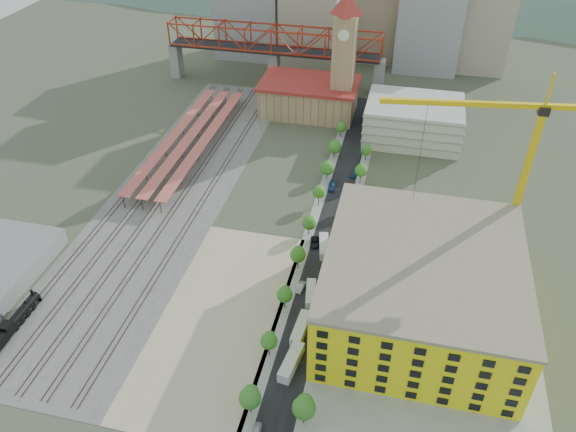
% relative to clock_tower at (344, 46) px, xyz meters
% --- Properties ---
extents(ground, '(400.00, 400.00, 0.00)m').
position_rel_clock_tower_xyz_m(ground, '(-8.00, -79.99, -28.70)').
color(ground, '#474C38').
rests_on(ground, ground).
extents(ballast_strip, '(36.00, 165.00, 0.06)m').
position_rel_clock_tower_xyz_m(ballast_strip, '(-44.00, -62.49, -28.67)').
color(ballast_strip, '#605E59').
rests_on(ballast_strip, ground).
extents(dirt_lot, '(28.00, 67.00, 0.06)m').
position_rel_clock_tower_xyz_m(dirt_lot, '(-12.00, -111.49, -28.67)').
color(dirt_lot, tan).
rests_on(dirt_lot, ground).
extents(street_asphalt, '(12.00, 170.00, 0.06)m').
position_rel_clock_tower_xyz_m(street_asphalt, '(8.00, -64.99, -28.67)').
color(street_asphalt, black).
rests_on(street_asphalt, ground).
extents(sidewalk_west, '(3.00, 170.00, 0.04)m').
position_rel_clock_tower_xyz_m(sidewalk_west, '(2.50, -64.99, -28.68)').
color(sidewalk_west, gray).
rests_on(sidewalk_west, ground).
extents(sidewalk_east, '(3.00, 170.00, 0.04)m').
position_rel_clock_tower_xyz_m(sidewalk_east, '(13.50, -64.99, -28.68)').
color(sidewalk_east, gray).
rests_on(sidewalk_east, ground).
extents(construction_pad, '(50.00, 90.00, 0.06)m').
position_rel_clock_tower_xyz_m(construction_pad, '(37.00, -99.99, -28.67)').
color(construction_pad, gray).
rests_on(construction_pad, ground).
extents(rail_tracks, '(26.56, 160.00, 0.18)m').
position_rel_clock_tower_xyz_m(rail_tracks, '(-45.80, -62.49, -28.55)').
color(rail_tracks, '#382B23').
rests_on(rail_tracks, ground).
extents(platform_canopies, '(16.00, 80.00, 4.12)m').
position_rel_clock_tower_xyz_m(platform_canopies, '(-49.00, -34.99, -24.70)').
color(platform_canopies, '#D85453').
rests_on(platform_canopies, ground).
extents(station_hall, '(38.00, 24.00, 13.10)m').
position_rel_clock_tower_xyz_m(station_hall, '(-13.00, 2.01, -22.03)').
color(station_hall, tan).
rests_on(station_hall, ground).
extents(clock_tower, '(12.00, 12.00, 52.00)m').
position_rel_clock_tower_xyz_m(clock_tower, '(0.00, 0.00, 0.00)').
color(clock_tower, tan).
rests_on(clock_tower, ground).
extents(parking_garage, '(34.00, 26.00, 14.00)m').
position_rel_clock_tower_xyz_m(parking_garage, '(28.00, -9.99, -21.70)').
color(parking_garage, silver).
rests_on(parking_garage, ground).
extents(truss_bridge, '(94.00, 9.60, 25.60)m').
position_rel_clock_tower_xyz_m(truss_bridge, '(-33.00, 25.01, -9.83)').
color(truss_bridge, gray).
rests_on(truss_bridge, ground).
extents(construction_building, '(44.60, 50.60, 18.80)m').
position_rel_clock_tower_xyz_m(construction_building, '(34.00, -99.99, -19.29)').
color(construction_building, yellow).
rests_on(construction_building, ground).
extents(street_trees, '(15.40, 124.40, 8.00)m').
position_rel_clock_tower_xyz_m(street_trees, '(8.00, -74.99, -28.70)').
color(street_trees, '#257121').
rests_on(street_trees, ground).
extents(skyline, '(133.00, 46.00, 60.00)m').
position_rel_clock_tower_xyz_m(skyline, '(-0.53, 62.32, -5.89)').
color(skyline, '#9EA0A3').
rests_on(skyline, ground).
extents(distant_hills, '(647.00, 264.00, 227.00)m').
position_rel_clock_tower_xyz_m(distant_hills, '(37.28, 180.01, -108.23)').
color(distant_hills, '#4C6B59').
rests_on(distant_hills, ground).
extents(locomotive, '(2.58, 19.88, 4.97)m').
position_rel_clock_tower_xyz_m(locomotive, '(-58.00, -125.22, -26.84)').
color(locomotive, black).
rests_on(locomotive, ground).
extents(tower_crane, '(49.53, 8.85, 53.16)m').
position_rel_clock_tower_xyz_m(tower_crane, '(51.94, -74.85, 4.11)').
color(tower_crane, yellow).
rests_on(tower_crane, ground).
extents(site_trailer_a, '(4.11, 10.47, 2.79)m').
position_rel_clock_tower_xyz_m(site_trailer_a, '(8.00, -121.99, -27.30)').
color(site_trailer_a, silver).
rests_on(site_trailer_a, ground).
extents(site_trailer_b, '(3.26, 9.96, 2.68)m').
position_rel_clock_tower_xyz_m(site_trailer_b, '(8.00, -111.89, -27.35)').
color(site_trailer_b, silver).
rests_on(site_trailer_b, ground).
extents(site_trailer_c, '(3.64, 9.15, 2.44)m').
position_rel_clock_tower_xyz_m(site_trailer_c, '(8.00, -100.04, -27.48)').
color(site_trailer_c, silver).
rests_on(site_trailer_c, ground).
extents(site_trailer_d, '(4.36, 9.84, 2.61)m').
position_rel_clock_tower_xyz_m(site_trailer_d, '(8.00, -81.06, -27.39)').
color(site_trailer_d, silver).
rests_on(site_trailer_d, ground).
extents(car_1, '(2.18, 4.47, 1.41)m').
position_rel_clock_tower_xyz_m(car_1, '(5.00, -97.80, -27.99)').
color(car_1, '#A7A6AC').
rests_on(car_1, ground).
extents(car_2, '(3.02, 5.40, 1.43)m').
position_rel_clock_tower_xyz_m(car_2, '(5.00, -79.21, -27.98)').
color(car_2, black).
rests_on(car_2, ground).
extents(car_3, '(2.47, 5.39, 1.53)m').
position_rel_clock_tower_xyz_m(car_3, '(5.00, -50.27, -27.93)').
color(car_3, navy).
rests_on(car_3, ground).
extents(car_4, '(2.18, 4.17, 1.35)m').
position_rel_clock_tower_xyz_m(car_4, '(11.00, -105.43, -28.02)').
color(car_4, silver).
rests_on(car_4, ground).
extents(car_5, '(1.69, 4.13, 1.33)m').
position_rel_clock_tower_xyz_m(car_5, '(11.00, -80.49, -28.03)').
color(car_5, gray).
rests_on(car_5, ground).
extents(car_6, '(2.80, 5.83, 1.60)m').
position_rel_clock_tower_xyz_m(car_6, '(11.00, -68.05, -27.90)').
color(car_6, black).
rests_on(car_6, ground).
extents(car_7, '(2.49, 4.79, 1.33)m').
position_rel_clock_tower_xyz_m(car_7, '(11.00, -41.12, -28.03)').
color(car_7, navy).
rests_on(car_7, ground).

